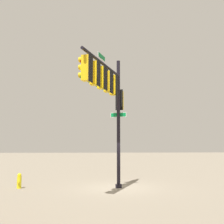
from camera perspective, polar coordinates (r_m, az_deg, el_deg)
name	(u,v)px	position (r m, az deg, el deg)	size (l,w,h in m)	color
ground_plane	(119,188)	(16.04, 1.38, -15.35)	(120.00, 120.00, 0.00)	gray
signal_pole_assembly	(108,91)	(14.40, -0.91, 4.40)	(5.41, 2.51, 7.31)	black
fire_hydrant	(19,181)	(16.55, -18.59, -13.31)	(0.33, 0.24, 0.83)	yellow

